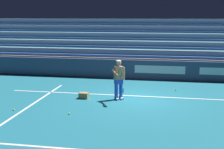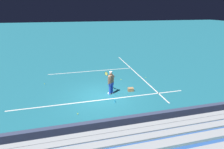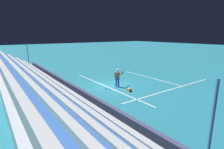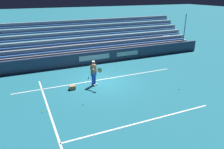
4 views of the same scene
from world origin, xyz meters
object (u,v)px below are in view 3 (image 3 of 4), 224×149
tennis_ball_by_box (113,74)px  ball_box_cardboard (129,90)px  tennis_ball_far_right (85,84)px  tennis_ball_toward_net (147,86)px  tennis_ball_on_baseline (166,93)px  water_bottle (106,88)px  tennis_player (118,78)px

tennis_ball_by_box → ball_box_cardboard: bearing=-24.2°
tennis_ball_far_right → tennis_ball_toward_net: 5.98m
tennis_ball_on_baseline → tennis_ball_toward_net: bearing=177.9°
ball_box_cardboard → water_bottle: 2.07m
tennis_player → tennis_ball_toward_net: tennis_player is taller
ball_box_cardboard → tennis_ball_far_right: ball_box_cardboard is taller
ball_box_cardboard → tennis_ball_toward_net: bearing=91.6°
tennis_ball_toward_net → water_bottle: water_bottle is taller
tennis_ball_toward_net → tennis_ball_by_box: bearing=174.6°
ball_box_cardboard → tennis_ball_by_box: bearing=155.8°
tennis_ball_by_box → tennis_player: bearing=-31.4°
tennis_player → water_bottle: 1.49m
ball_box_cardboard → tennis_ball_on_baseline: 3.11m
tennis_ball_far_right → tennis_ball_by_box: bearing=115.1°
tennis_player → ball_box_cardboard: 1.73m
ball_box_cardboard → tennis_ball_far_right: (-4.03, -2.18, -0.10)m
ball_box_cardboard → tennis_ball_on_baseline: bearing=45.2°
tennis_player → tennis_ball_on_baseline: (3.73, 2.29, -0.86)m
tennis_ball_by_box → tennis_ball_far_right: same height
tennis_ball_by_box → water_bottle: water_bottle is taller
tennis_ball_on_baseline → water_bottle: size_ratio=0.30×
ball_box_cardboard → water_bottle: ball_box_cardboard is taller
ball_box_cardboard → tennis_ball_far_right: size_ratio=6.06×
tennis_ball_on_baseline → tennis_ball_toward_net: size_ratio=1.00×
ball_box_cardboard → water_bottle: bearing=-139.2°
ball_box_cardboard → tennis_ball_far_right: 4.59m
ball_box_cardboard → tennis_ball_by_box: 7.02m
tennis_player → water_bottle: (-0.02, -1.27, -0.78)m
tennis_ball_by_box → water_bottle: 6.42m
tennis_ball_on_baseline → tennis_ball_far_right: (-6.22, -4.39, 0.00)m
tennis_ball_far_right → tennis_player: bearing=40.2°
tennis_ball_by_box → tennis_ball_toward_net: (6.33, -0.59, 0.00)m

